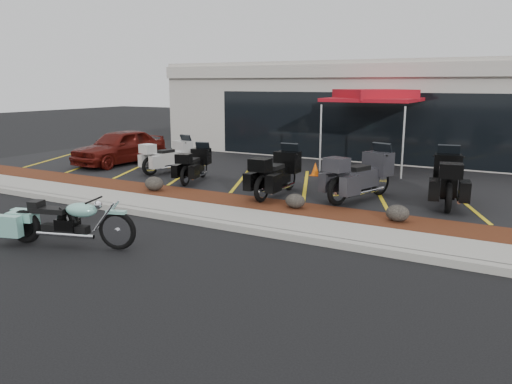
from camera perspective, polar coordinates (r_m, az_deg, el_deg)
The scene contains 18 objects.
ground at distance 10.39m, azimuth -6.80°, elevation -5.31°, with size 90.00×90.00×0.00m, color black.
curb at distance 11.07m, azimuth -4.09°, elevation -3.73°, with size 24.00×0.25×0.15m, color gray.
sidewalk at distance 11.64m, azimuth -2.21°, elevation -2.90°, with size 24.00×1.20×0.15m, color gray.
mulch_bed at distance 12.65m, azimuth 0.61°, elevation -1.63°, with size 24.00×1.20×0.16m, color black.
upper_lot at distance 17.49m, azimuth 9.08°, elevation 2.10°, with size 26.00×9.60×0.15m, color black.
dealership_building at distance 23.24m, azimuth 14.65°, elevation 9.15°, with size 18.00×8.16×4.00m.
boulder_left at distance 14.38m, azimuth -11.56°, elevation 0.95°, with size 0.56×0.47×0.40m, color black.
boulder_mid at distance 12.15m, azimuth 4.50°, elevation -1.02°, with size 0.50×0.41×0.35m, color black.
boulder_right at distance 11.38m, azimuth 15.87°, elevation -2.34°, with size 0.52×0.43×0.37m, color black.
hero_cruiser at distance 9.84m, azimuth -15.59°, elevation -3.64°, with size 2.85×0.72×1.00m, color #7BBFB0, non-canonical shape.
touring_white at distance 17.69m, azimuth -8.04°, elevation 4.52°, with size 2.12×0.81×1.24m, color beige, non-canonical shape.
touring_black_front at distance 16.14m, azimuth -6.12°, elevation 3.68°, with size 1.98×0.76×1.15m, color black, non-canonical shape.
touring_black_mid at distance 14.13m, azimuth 3.83°, elevation 2.90°, with size 2.32×0.89×1.35m, color black, non-canonical shape.
touring_grey at distance 13.87m, azimuth 14.08°, elevation 2.55°, with size 2.46×0.94×1.43m, color #303035, non-canonical shape.
touring_black_rear at distance 14.12m, azimuth 20.99°, elevation 2.24°, with size 2.43×0.93×1.42m, color black, non-canonical shape.
parked_car at distance 19.50m, azimuth -15.32°, elevation 5.02°, with size 1.53×3.81×1.30m, color #4E0F0B.
traffic_cone at distance 16.56m, azimuth 6.79°, elevation 2.63°, with size 0.28×0.28×0.44m, color #DE5307.
popup_canopy at distance 18.02m, azimuth 13.36°, elevation 10.53°, with size 3.68×3.68×2.78m.
Camera 1 is at (5.84, -8.00, 3.13)m, focal length 35.00 mm.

